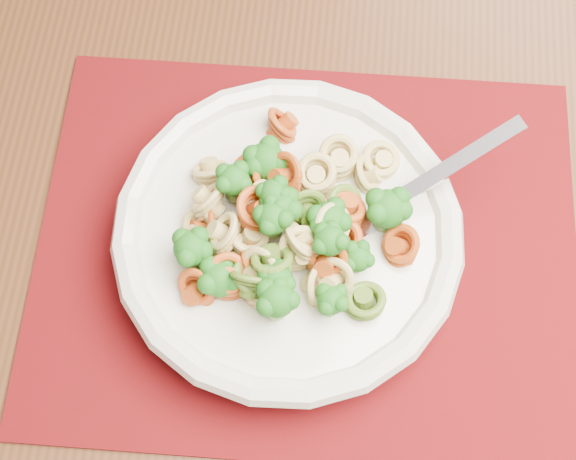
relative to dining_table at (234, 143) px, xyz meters
The scene contains 5 objects.
dining_table is the anchor object (origin of this frame).
placemat 0.19m from the dining_table, 36.77° to the right, with size 0.40×0.31×0.00m, color #55030E.
pasta_bowl 0.21m from the dining_table, 41.75° to the right, with size 0.25×0.25×0.05m.
pasta_broccoli_heap 0.22m from the dining_table, 41.75° to the right, with size 0.21×0.21×0.06m, color tan, non-canonical shape.
fork 0.23m from the dining_table, 28.09° to the right, with size 0.19×0.02×0.01m, color silver, non-canonical shape.
Camera 1 is at (-0.15, -0.63, 1.34)m, focal length 50.00 mm.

